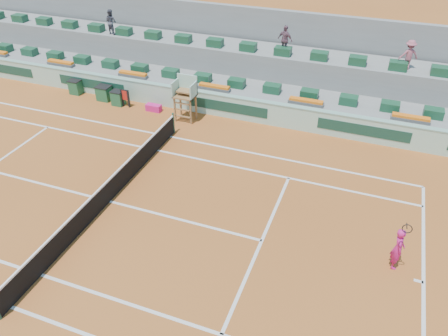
% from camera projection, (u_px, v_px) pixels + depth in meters
% --- Properties ---
extents(ground, '(90.00, 90.00, 0.00)m').
position_uv_depth(ground, '(110.00, 201.00, 17.63)').
color(ground, '#954B1C').
rests_on(ground, ground).
extents(seating_tier_lower, '(36.00, 4.00, 1.20)m').
position_uv_depth(seating_tier_lower, '(209.00, 85.00, 25.52)').
color(seating_tier_lower, gray).
rests_on(seating_tier_lower, ground).
extents(seating_tier_upper, '(36.00, 2.40, 2.60)m').
position_uv_depth(seating_tier_upper, '(219.00, 64.00, 26.35)').
color(seating_tier_upper, gray).
rests_on(seating_tier_upper, ground).
extents(stadium_back_wall, '(36.00, 0.40, 4.40)m').
position_uv_depth(stadium_back_wall, '(228.00, 41.00, 27.07)').
color(stadium_back_wall, gray).
rests_on(stadium_back_wall, ground).
extents(player_bag, '(0.85, 0.38, 0.38)m').
position_uv_depth(player_bag, '(154.00, 108.00, 24.05)').
color(player_bag, '#D31B77').
rests_on(player_bag, ground).
extents(spectator_left, '(0.83, 0.71, 1.48)m').
position_uv_depth(spectator_left, '(111.00, 22.00, 26.60)').
color(spectator_left, '#494955').
rests_on(spectator_left, seating_tier_upper).
extents(spectator_mid, '(0.99, 0.69, 1.56)m').
position_uv_depth(spectator_mid, '(285.00, 40.00, 23.71)').
color(spectator_mid, '#734C5C').
rests_on(spectator_mid, seating_tier_upper).
extents(spectator_right, '(1.11, 0.88, 1.50)m').
position_uv_depth(spectator_right, '(409.00, 55.00, 21.93)').
color(spectator_right, '#A35160').
rests_on(spectator_right, seating_tier_upper).
extents(court_lines, '(23.89, 11.09, 0.01)m').
position_uv_depth(court_lines, '(110.00, 201.00, 17.63)').
color(court_lines, silver).
rests_on(court_lines, ground).
extents(tennis_net, '(0.10, 11.97, 1.10)m').
position_uv_depth(tennis_net, '(108.00, 191.00, 17.33)').
color(tennis_net, black).
rests_on(tennis_net, ground).
extents(advertising_hoarding, '(36.00, 0.34, 1.26)m').
position_uv_depth(advertising_hoarding, '(194.00, 100.00, 23.80)').
color(advertising_hoarding, '#A4CEB9').
rests_on(advertising_hoarding, ground).
extents(umpire_chair, '(1.10, 0.90, 2.40)m').
position_uv_depth(umpire_chair, '(185.00, 92.00, 22.52)').
color(umpire_chair, brown).
rests_on(umpire_chair, ground).
extents(seat_row_lower, '(32.90, 0.60, 0.44)m').
position_uv_depth(seat_row_lower, '(203.00, 78.00, 24.36)').
color(seat_row_lower, '#17452B').
rests_on(seat_row_lower, seating_tier_lower).
extents(seat_row_upper, '(32.90, 0.60, 0.44)m').
position_uv_depth(seat_row_upper, '(215.00, 43.00, 25.02)').
color(seat_row_upper, '#17452B').
rests_on(seat_row_upper, seating_tier_upper).
extents(flower_planters, '(26.80, 0.36, 0.28)m').
position_uv_depth(flower_planters, '(172.00, 81.00, 24.23)').
color(flower_planters, '#515151').
rests_on(flower_planters, seating_tier_lower).
extents(drink_cooler_a, '(0.68, 0.59, 0.84)m').
position_uv_depth(drink_cooler_a, '(118.00, 98.00, 24.54)').
color(drink_cooler_a, '#1B5231').
rests_on(drink_cooler_a, ground).
extents(drink_cooler_b, '(0.80, 0.70, 0.84)m').
position_uv_depth(drink_cooler_b, '(104.00, 93.00, 25.06)').
color(drink_cooler_b, '#1B5231').
rests_on(drink_cooler_b, ground).
extents(drink_cooler_c, '(0.69, 0.60, 0.84)m').
position_uv_depth(drink_cooler_c, '(76.00, 87.00, 25.75)').
color(drink_cooler_c, '#1B5231').
rests_on(drink_cooler_c, ground).
extents(towel_rack, '(0.54, 0.09, 1.03)m').
position_uv_depth(towel_rack, '(125.00, 97.00, 24.23)').
color(towel_rack, black).
rests_on(towel_rack, ground).
extents(tennis_player, '(0.45, 0.87, 2.28)m').
position_uv_depth(tennis_player, '(398.00, 248.00, 14.35)').
color(tennis_player, '#D31B77').
rests_on(tennis_player, ground).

